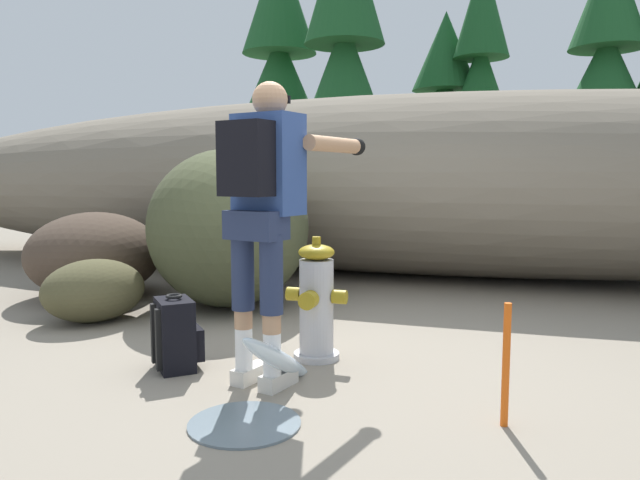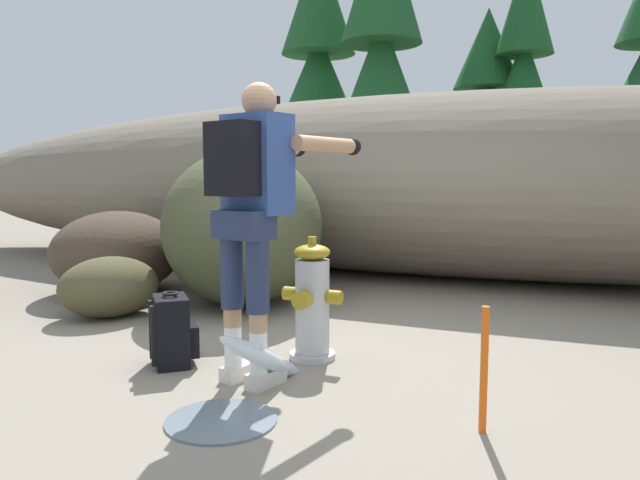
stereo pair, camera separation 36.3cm
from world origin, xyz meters
TOP-DOWN VIEW (x-y plane):
  - ground_plane at (0.00, 0.00)m, footprint 56.00×56.00m
  - dirt_embankment at (0.00, 3.77)m, footprint 15.89×3.20m
  - fire_hydrant at (0.06, 0.06)m, footprint 0.40×0.35m
  - hydrant_water_jet at (0.06, -0.69)m, footprint 0.55×1.24m
  - utility_worker at (-0.07, -0.45)m, footprint 0.66×1.03m
  - spare_backpack at (-0.70, -0.41)m, footprint 0.36×0.36m
  - boulder_large at (-1.22, 1.37)m, footprint 1.96×2.23m
  - boulder_mid at (-2.67, 1.30)m, footprint 1.63×1.75m
  - boulder_small at (-2.01, 0.46)m, footprint 0.96×1.05m
  - pine_tree_far_left at (-4.21, 10.09)m, footprint 2.74×2.74m
  - pine_tree_left at (-2.21, 8.75)m, footprint 2.60×2.60m
  - pine_tree_center at (-0.46, 11.73)m, footprint 2.49×2.49m
  - pine_tree_right at (0.42, 11.23)m, footprint 2.00×2.00m
  - pine_tree_far_right at (2.93, 9.75)m, footprint 2.29×2.29m
  - survey_stake at (1.25, -0.66)m, footprint 0.04×0.04m

SIDE VIEW (x-z plane):
  - ground_plane at x=0.00m, z-range -0.04..0.00m
  - hydrant_water_jet at x=0.06m, z-range -0.16..0.42m
  - spare_backpack at x=-0.70m, z-range -0.02..0.45m
  - boulder_small at x=-2.01m, z-range 0.00..0.51m
  - survey_stake at x=1.25m, z-range 0.00..0.60m
  - fire_hydrant at x=0.06m, z-range -0.03..0.77m
  - boulder_mid at x=-2.67m, z-range 0.00..0.84m
  - boulder_large at x=-1.22m, z-range 0.00..1.44m
  - dirt_embankment at x=0.00m, z-range 0.00..2.17m
  - utility_worker at x=-0.07m, z-range 0.23..1.95m
  - pine_tree_center at x=-0.46m, z-range 0.37..5.58m
  - pine_tree_far_right at x=2.93m, z-range 0.42..6.24m
  - pine_tree_left at x=-2.21m, z-range 0.05..6.82m
  - pine_tree_right at x=0.42m, z-range 0.40..6.68m
  - pine_tree_far_left at x=-4.21m, z-range 0.28..7.03m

